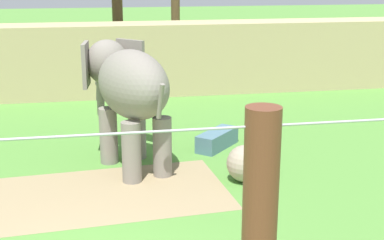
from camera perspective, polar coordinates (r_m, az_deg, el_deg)
dirt_patch at (r=11.37m, az=-9.76°, el=-7.71°), size 5.45×3.29×0.01m
embankment_wall at (r=20.00m, az=-12.17°, el=6.14°), size 36.00×1.80×2.57m
elephant at (r=12.40m, az=-6.77°, el=3.42°), size 2.20×3.65×2.82m
enrichment_ball at (r=11.80m, az=5.61°, el=-4.58°), size 0.81×0.81×0.81m
feed_trough at (r=13.97m, az=2.66°, el=-2.07°), size 1.31×1.37×0.44m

